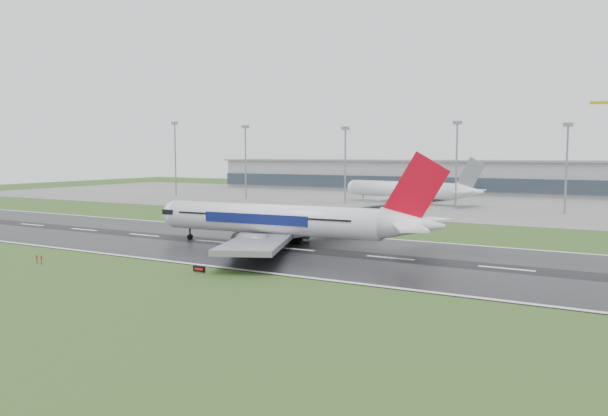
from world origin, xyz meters
The scene contains 12 objects.
ground centered at (0.00, 0.00, 0.00)m, with size 520.00×520.00×0.00m, color #2A491A.
runway centered at (0.00, 0.00, 0.05)m, with size 400.00×45.00×0.10m, color black.
apron centered at (0.00, 125.00, 0.04)m, with size 400.00×130.00×0.08m, color slate.
terminal centered at (0.00, 185.00, 7.50)m, with size 240.00×36.00×15.00m, color gray.
main_airliner centered at (17.92, 1.88, 9.21)m, with size 61.71×58.77×18.22m, color white, non-canonical shape.
parked_airliner centered at (5.02, 111.34, 8.55)m, with size 57.77×53.78×16.93m, color white, non-canonical shape.
runway_sign centered at (18.05, -26.59, 0.52)m, with size 2.30×0.26×1.04m, color black, non-canonical shape.
floodmast_0 centered at (-99.12, 100.00, 15.86)m, with size 0.64×0.64×31.72m, color gray.
floodmast_1 centered at (-61.20, 100.00, 14.65)m, with size 0.64×0.64×29.30m, color gray.
floodmast_2 centered at (-15.85, 100.00, 13.85)m, with size 0.64×0.64×27.69m, color gray.
floodmast_3 centered at (25.81, 100.00, 14.32)m, with size 0.64×0.64×28.65m, color gray.
floodmast_4 centered at (60.06, 100.00, 13.58)m, with size 0.64×0.64×27.15m, color gray.
Camera 1 is at (76.31, -97.01, 18.68)m, focal length 34.13 mm.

